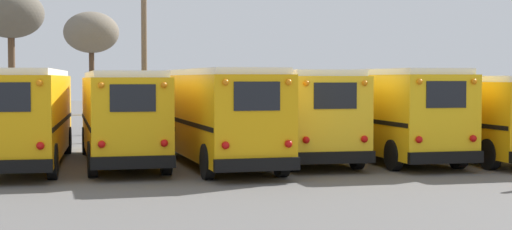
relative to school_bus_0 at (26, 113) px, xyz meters
name	(u,v)px	position (x,y,z in m)	size (l,w,h in m)	color
ground_plane	(259,163)	(7.85, -0.95, -1.77)	(160.00, 160.00, 0.00)	#5B5956
school_bus_0	(26,113)	(0.00, 0.00, 0.00)	(3.08, 10.79, 3.24)	#E5A00C
school_bus_1	(121,114)	(3.14, -0.20, -0.03)	(2.49, 9.91, 3.17)	#EAAA0F
school_bus_2	(216,113)	(6.28, -1.11, 0.01)	(2.80, 10.77, 3.26)	#E5A00C
school_bus_3	(293,111)	(9.42, 0.11, -0.02)	(2.88, 10.35, 3.22)	yellow
school_bus_4	(384,111)	(12.56, -0.88, 0.00)	(2.54, 9.76, 3.27)	yellow
school_bus_5	(465,113)	(15.70, -1.16, -0.11)	(2.64, 10.19, 3.03)	#E5A00C
utility_pole	(144,43)	(5.00, 10.20, 2.87)	(1.80, 0.27, 8.93)	brown
bare_tree_0	(91,33)	(2.68, 14.22, 3.51)	(2.86, 2.86, 6.41)	#473323
bare_tree_1	(11,15)	(-1.60, 19.03, 4.77)	(3.71, 3.71, 8.01)	brown
fence_line	(218,123)	(7.85, 6.46, -0.77)	(23.76, 0.06, 1.42)	#939399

